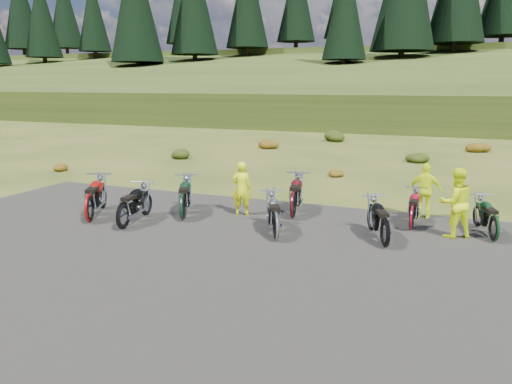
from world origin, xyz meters
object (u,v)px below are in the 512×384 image
at_px(motorcycle_0, 124,230).
at_px(motorcycle_3, 276,241).
at_px(person_middle, 242,189).
at_px(motorcycle_7, 493,242).

relative_size(motorcycle_0, motorcycle_3, 1.03).
bearing_deg(motorcycle_3, person_middle, 16.82).
height_order(motorcycle_3, motorcycle_7, motorcycle_3).
height_order(motorcycle_0, person_middle, person_middle).
bearing_deg(motorcycle_3, motorcycle_7, -95.01).
height_order(motorcycle_7, person_middle, person_middle).
bearing_deg(motorcycle_0, person_middle, -51.56).
distance_m(motorcycle_3, motorcycle_7, 5.38).
height_order(motorcycle_0, motorcycle_3, motorcycle_0).
bearing_deg(motorcycle_0, motorcycle_7, -83.19).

